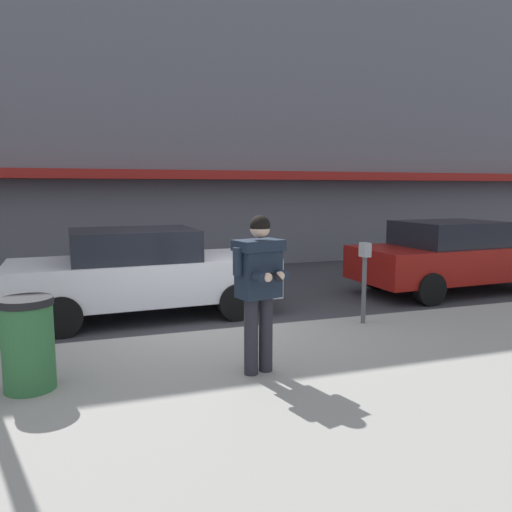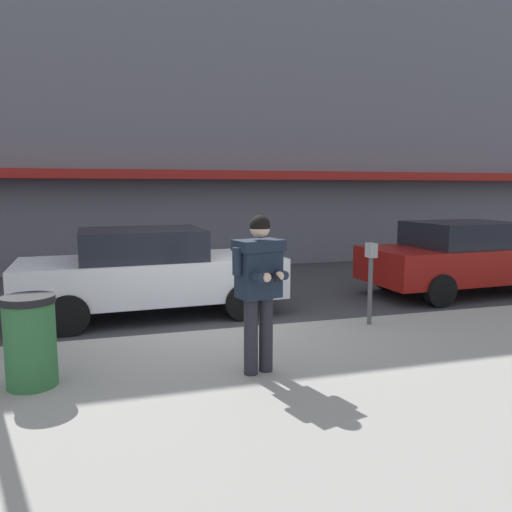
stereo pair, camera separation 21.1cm
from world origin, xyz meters
The scene contains 9 objects.
ground_plane centered at (0.00, 0.00, 0.00)m, with size 80.00×80.00×0.00m, color #333338.
sidewalk centered at (1.00, -2.85, 0.07)m, with size 32.00×5.30×0.14m, color gray.
curb_paint_line centered at (1.00, 0.05, 0.00)m, with size 28.00×0.12×0.01m, color silver.
storefront_facade centered at (1.00, 8.49, 5.45)m, with size 28.00×4.70×10.92m.
parked_sedan_mid centered at (-0.84, 1.50, 0.79)m, with size 4.58×2.08×1.54m.
parked_sedan_far centered at (5.78, 1.48, 0.79)m, with size 4.58×2.09×1.54m.
man_texting_on_phone centered at (0.08, -2.09, 1.25)m, with size 0.63×0.64×1.81m.
parking_meter centered at (2.32, -0.60, 0.97)m, with size 0.12×0.18×1.27m.
trash_bin centered at (-2.35, -1.76, 0.63)m, with size 0.55×0.55×0.98m.
Camera 2 is at (-1.51, -7.34, 2.23)m, focal length 35.00 mm.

